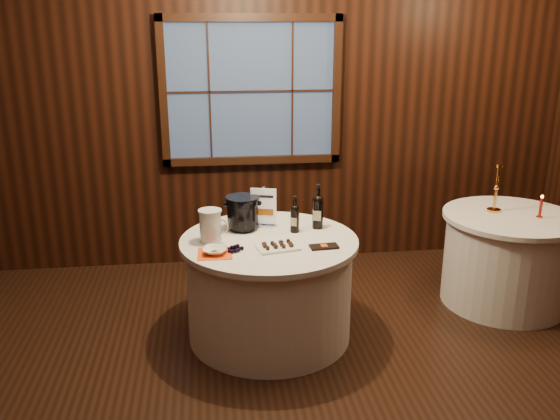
{
  "coord_description": "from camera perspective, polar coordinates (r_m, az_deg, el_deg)",
  "views": [
    {
      "loc": [
        -0.42,
        -2.95,
        2.27
      ],
      "look_at": [
        0.07,
        0.9,
        1.02
      ],
      "focal_mm": 38.0,
      "sensor_mm": 36.0,
      "label": 1
    }
  ],
  "objects": [
    {
      "name": "ground",
      "position": [
        3.75,
        0.74,
        -19.4
      ],
      "size": [
        6.0,
        6.0,
        0.0
      ],
      "primitive_type": "plane",
      "color": "black",
      "rests_on": "ground"
    },
    {
      "name": "back_wall",
      "position": [
        5.5,
        -2.79,
        10.29
      ],
      "size": [
        6.0,
        0.1,
        3.0
      ],
      "color": "black",
      "rests_on": "ground"
    },
    {
      "name": "main_table",
      "position": [
        4.4,
        -1.03,
        -7.46
      ],
      "size": [
        1.28,
        1.28,
        0.77
      ],
      "color": "white",
      "rests_on": "ground"
    },
    {
      "name": "side_table",
      "position": [
        5.24,
        20.94,
        -4.4
      ],
      "size": [
        1.08,
        1.08,
        0.77
      ],
      "color": "white",
      "rests_on": "ground"
    },
    {
      "name": "sign_stand",
      "position": [
        4.47,
        -1.56,
        -0.3
      ],
      "size": [
        0.19,
        0.13,
        0.31
      ],
      "rotation": [
        0.0,
        0.0,
        -0.27
      ],
      "color": "silver",
      "rests_on": "main_table"
    },
    {
      "name": "port_bottle_left",
      "position": [
        4.35,
        1.43,
        -0.64
      ],
      "size": [
        0.07,
        0.08,
        0.27
      ],
      "rotation": [
        0.0,
        0.0,
        -0.43
      ],
      "color": "black",
      "rests_on": "main_table"
    },
    {
      "name": "port_bottle_right",
      "position": [
        4.43,
        3.66,
        0.06
      ],
      "size": [
        0.08,
        0.09,
        0.34
      ],
      "rotation": [
        0.0,
        0.0,
        -0.31
      ],
      "color": "black",
      "rests_on": "main_table"
    },
    {
      "name": "ice_bucket",
      "position": [
        4.4,
        -3.61,
        -0.23
      ],
      "size": [
        0.25,
        0.25,
        0.25
      ],
      "color": "black",
      "rests_on": "main_table"
    },
    {
      "name": "chocolate_plate",
      "position": [
        4.07,
        -0.22,
        -3.51
      ],
      "size": [
        0.31,
        0.24,
        0.04
      ],
      "rotation": [
        0.0,
        0.0,
        0.2
      ],
      "color": "white",
      "rests_on": "main_table"
    },
    {
      "name": "chocolate_box",
      "position": [
        4.1,
        4.26,
        -3.53
      ],
      "size": [
        0.2,
        0.11,
        0.02
      ],
      "primitive_type": "cube",
      "rotation": [
        0.0,
        0.0,
        0.07
      ],
      "color": "black",
      "rests_on": "main_table"
    },
    {
      "name": "grape_bunch",
      "position": [
        4.01,
        -4.26,
        -3.81
      ],
      "size": [
        0.19,
        0.11,
        0.04
      ],
      "rotation": [
        0.0,
        0.0,
        0.41
      ],
      "color": "black",
      "rests_on": "main_table"
    },
    {
      "name": "glass_pitcher",
      "position": [
        4.19,
        -6.69,
        -1.5
      ],
      "size": [
        0.22,
        0.17,
        0.24
      ],
      "rotation": [
        0.0,
        0.0,
        -0.38
      ],
      "color": "silver",
      "rests_on": "main_table"
    },
    {
      "name": "orange_napkin",
      "position": [
        4.01,
        -6.28,
        -4.19
      ],
      "size": [
        0.24,
        0.24,
        0.0
      ],
      "primitive_type": "cube",
      "rotation": [
        0.0,
        0.0,
        -0.02
      ],
      "color": "#F34C14",
      "rests_on": "main_table"
    },
    {
      "name": "cracker_bowl",
      "position": [
        4.0,
        -6.29,
        -3.9
      ],
      "size": [
        0.18,
        0.18,
        0.04
      ],
      "primitive_type": "imported",
      "rotation": [
        0.0,
        0.0,
        -0.14
      ],
      "color": "white",
      "rests_on": "orange_napkin"
    },
    {
      "name": "brass_candlestick",
      "position": [
        5.12,
        20.04,
        1.41
      ],
      "size": [
        0.11,
        0.11,
        0.4
      ],
      "color": "#DB9244",
      "rests_on": "side_table"
    },
    {
      "name": "red_candle",
      "position": [
        5.1,
        23.78,
        0.09
      ],
      "size": [
        0.05,
        0.05,
        0.19
      ],
      "color": "#DB9244",
      "rests_on": "side_table"
    }
  ]
}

